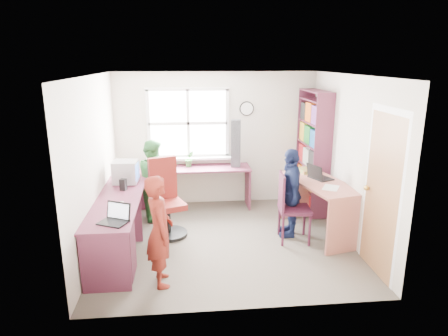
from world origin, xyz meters
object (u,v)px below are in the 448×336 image
object	(u,v)px
wooden_chair	(290,205)
crt_monitor	(126,172)
bookshelf	(313,154)
cd_tower	(236,143)
laptop_left	(115,218)
potted_plant	(189,159)
person_red	(160,231)
swivel_chair	(166,202)
right_desk	(320,196)
person_green	(154,179)
laptop_right	(318,176)
person_navy	(290,193)
l_desk	(132,223)

from	to	relation	value
wooden_chair	crt_monitor	xyz separation A→B (m)	(-2.41, 0.68, 0.37)
bookshelf	cd_tower	distance (m)	1.36
cd_tower	crt_monitor	bearing A→B (deg)	-148.43
laptop_left	bookshelf	bearing A→B (deg)	60.91
potted_plant	person_red	size ratio (longest dim) A/B	0.21
cd_tower	swivel_chair	bearing A→B (deg)	-130.69
right_desk	person_green	world-z (taller)	person_green
person_red	person_green	distance (m)	2.11
right_desk	potted_plant	distance (m)	2.38
right_desk	crt_monitor	xyz separation A→B (m)	(-2.93, 0.46, 0.33)
cd_tower	right_desk	bearing A→B (deg)	-41.85
bookshelf	wooden_chair	size ratio (longest dim) A/B	2.04
wooden_chair	cd_tower	world-z (taller)	cd_tower
right_desk	laptop_left	bearing A→B (deg)	-172.84
crt_monitor	potted_plant	xyz separation A→B (m)	(0.99, 0.89, -0.04)
bookshelf	crt_monitor	size ratio (longest dim) A/B	5.48
crt_monitor	person_green	distance (m)	0.64
laptop_left	cd_tower	distance (m)	2.94
crt_monitor	laptop_left	xyz separation A→B (m)	(0.08, -1.53, -0.13)
bookshelf	laptop_right	world-z (taller)	bookshelf
crt_monitor	potted_plant	world-z (taller)	crt_monitor
cd_tower	person_navy	world-z (taller)	cd_tower
bookshelf	wooden_chair	bearing A→B (deg)	-119.82
l_desk	right_desk	size ratio (longest dim) A/B	1.90
right_desk	swivel_chair	xyz separation A→B (m)	(-2.32, 0.20, -0.09)
right_desk	wooden_chair	world-z (taller)	wooden_chair
person_green	wooden_chair	bearing A→B (deg)	-129.70
l_desk	laptop_right	world-z (taller)	laptop_right
swivel_chair	person_green	bearing A→B (deg)	86.41
l_desk	person_navy	xyz separation A→B (m)	(2.29, 0.41, 0.22)
wooden_chair	crt_monitor	distance (m)	2.53
right_desk	bookshelf	bearing A→B (deg)	65.76
wooden_chair	cd_tower	size ratio (longest dim) A/B	1.23
laptop_right	person_green	world-z (taller)	person_green
bookshelf	swivel_chair	world-z (taller)	bookshelf
person_green	swivel_chair	bearing A→B (deg)	-173.23
person_green	laptop_right	bearing A→B (deg)	-117.44
wooden_chair	laptop_right	size ratio (longest dim) A/B	2.42
swivel_chair	person_navy	world-z (taller)	person_navy
wooden_chair	potted_plant	distance (m)	2.14
crt_monitor	potted_plant	distance (m)	1.33
bookshelf	crt_monitor	world-z (taller)	bookshelf
wooden_chair	person_red	world-z (taller)	person_red
bookshelf	laptop_right	bearing A→B (deg)	-102.09
wooden_chair	laptop_left	size ratio (longest dim) A/B	2.54
person_navy	bookshelf	bearing A→B (deg)	153.93
bookshelf	wooden_chair	xyz separation A→B (m)	(-0.72, -1.26, -0.44)
right_desk	cd_tower	bearing A→B (deg)	117.79
laptop_left	person_green	size ratio (longest dim) A/B	0.30
person_green	potted_plant	bearing A→B (deg)	-63.01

